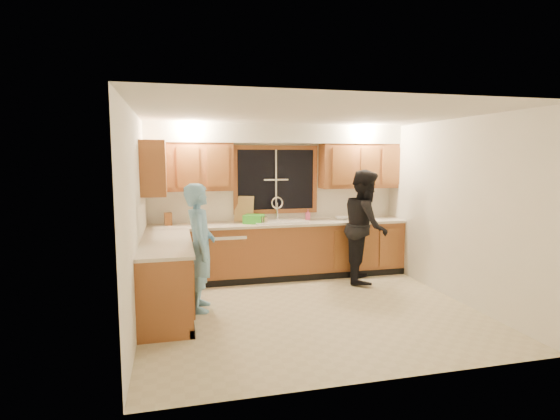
# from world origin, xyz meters

# --- Properties ---
(floor) EXTENTS (4.20, 4.20, 0.00)m
(floor) POSITION_xyz_m (0.00, 0.00, 0.00)
(floor) COLOR beige
(floor) RESTS_ON ground
(ceiling) EXTENTS (4.20, 4.20, 0.00)m
(ceiling) POSITION_xyz_m (0.00, 0.00, 2.50)
(ceiling) COLOR silver
(wall_back) EXTENTS (4.20, 0.00, 4.20)m
(wall_back) POSITION_xyz_m (0.00, 1.90, 1.25)
(wall_back) COLOR white
(wall_back) RESTS_ON ground
(wall_left) EXTENTS (0.00, 3.80, 3.80)m
(wall_left) POSITION_xyz_m (-2.10, 0.00, 1.25)
(wall_left) COLOR white
(wall_left) RESTS_ON ground
(wall_right) EXTENTS (0.00, 3.80, 3.80)m
(wall_right) POSITION_xyz_m (2.10, 0.00, 1.25)
(wall_right) COLOR white
(wall_right) RESTS_ON ground
(base_cabinets_back) EXTENTS (4.20, 0.60, 0.88)m
(base_cabinets_back) POSITION_xyz_m (0.00, 1.60, 0.44)
(base_cabinets_back) COLOR #9C592D
(base_cabinets_back) RESTS_ON ground
(base_cabinets_left) EXTENTS (0.60, 1.90, 0.88)m
(base_cabinets_left) POSITION_xyz_m (-1.80, 0.35, 0.44)
(base_cabinets_left) COLOR #9C592D
(base_cabinets_left) RESTS_ON ground
(countertop_back) EXTENTS (4.20, 0.63, 0.04)m
(countertop_back) POSITION_xyz_m (0.00, 1.58, 0.90)
(countertop_back) COLOR beige
(countertop_back) RESTS_ON base_cabinets_back
(countertop_left) EXTENTS (0.63, 1.90, 0.04)m
(countertop_left) POSITION_xyz_m (-1.79, 0.35, 0.90)
(countertop_left) COLOR beige
(countertop_left) RESTS_ON base_cabinets_left
(upper_cabinets_left) EXTENTS (1.35, 0.33, 0.75)m
(upper_cabinets_left) POSITION_xyz_m (-1.43, 1.73, 1.83)
(upper_cabinets_left) COLOR #9C592D
(upper_cabinets_left) RESTS_ON wall_back
(upper_cabinets_right) EXTENTS (1.35, 0.33, 0.75)m
(upper_cabinets_right) POSITION_xyz_m (1.43, 1.73, 1.83)
(upper_cabinets_right) COLOR #9C592D
(upper_cabinets_right) RESTS_ON wall_back
(upper_cabinets_return) EXTENTS (0.33, 0.90, 0.75)m
(upper_cabinets_return) POSITION_xyz_m (-1.94, 1.12, 1.83)
(upper_cabinets_return) COLOR #9C592D
(upper_cabinets_return) RESTS_ON wall_left
(soffit) EXTENTS (4.20, 0.35, 0.30)m
(soffit) POSITION_xyz_m (0.00, 1.72, 2.35)
(soffit) COLOR white
(soffit) RESTS_ON wall_back
(window_frame) EXTENTS (1.44, 0.03, 1.14)m
(window_frame) POSITION_xyz_m (0.00, 1.89, 1.60)
(window_frame) COLOR black
(window_frame) RESTS_ON wall_back
(sink) EXTENTS (0.86, 0.52, 0.57)m
(sink) POSITION_xyz_m (0.00, 1.60, 0.86)
(sink) COLOR white
(sink) RESTS_ON countertop_back
(dishwasher) EXTENTS (0.60, 0.56, 0.82)m
(dishwasher) POSITION_xyz_m (-0.85, 1.59, 0.41)
(dishwasher) COLOR silver
(dishwasher) RESTS_ON floor
(stove) EXTENTS (0.58, 0.75, 0.90)m
(stove) POSITION_xyz_m (-1.80, -0.22, 0.45)
(stove) COLOR silver
(stove) RESTS_ON floor
(man) EXTENTS (0.44, 0.63, 1.65)m
(man) POSITION_xyz_m (-1.37, 0.36, 0.82)
(man) COLOR #70ABD4
(man) RESTS_ON floor
(woman) EXTENTS (0.95, 1.06, 1.78)m
(woman) POSITION_xyz_m (1.27, 1.08, 0.89)
(woman) COLOR black
(woman) RESTS_ON floor
(knife_block) EXTENTS (0.12, 0.11, 0.20)m
(knife_block) POSITION_xyz_m (-1.77, 1.71, 1.02)
(knife_block) COLOR #9D5C2B
(knife_block) RESTS_ON countertop_back
(cutting_board) EXTENTS (0.33, 0.23, 0.42)m
(cutting_board) POSITION_xyz_m (-0.56, 1.82, 1.13)
(cutting_board) COLOR #DAB570
(cutting_board) RESTS_ON countertop_back
(dish_crate) EXTENTS (0.38, 0.37, 0.14)m
(dish_crate) POSITION_xyz_m (-0.44, 1.60, 0.99)
(dish_crate) COLOR green
(dish_crate) RESTS_ON countertop_back
(soap_bottle) EXTENTS (0.10, 0.10, 0.18)m
(soap_bottle) POSITION_xyz_m (0.54, 1.79, 1.01)
(soap_bottle) COLOR pink
(soap_bottle) RESTS_ON countertop_back
(bowl) EXTENTS (0.28, 0.28, 0.06)m
(bowl) POSITION_xyz_m (1.09, 1.63, 0.95)
(bowl) COLOR silver
(bowl) RESTS_ON countertop_back
(can_left) EXTENTS (0.08, 0.08, 0.12)m
(can_left) POSITION_xyz_m (-0.32, 1.49, 0.98)
(can_left) COLOR beige
(can_left) RESTS_ON countertop_back
(can_right) EXTENTS (0.08, 0.08, 0.12)m
(can_right) POSITION_xyz_m (-0.28, 1.43, 0.98)
(can_right) COLOR beige
(can_right) RESTS_ON countertop_back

